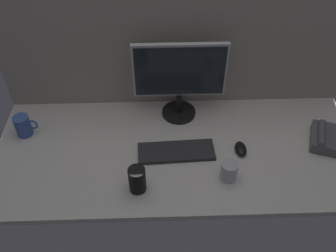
% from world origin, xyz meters
% --- Properties ---
extents(ground_plane, '(1.80, 0.80, 0.03)m').
position_xyz_m(ground_plane, '(0.00, 0.00, -0.01)').
color(ground_plane, beige).
extents(cubicle_wall_back, '(1.80, 0.05, 0.70)m').
position_xyz_m(cubicle_wall_back, '(0.00, 0.38, 0.35)').
color(cubicle_wall_back, gray).
rests_on(cubicle_wall_back, ground_plane).
extents(monitor, '(0.47, 0.18, 0.43)m').
position_xyz_m(monitor, '(0.01, 0.25, 0.24)').
color(monitor, black).
rests_on(monitor, ground_plane).
extents(keyboard, '(0.38, 0.15, 0.02)m').
position_xyz_m(keyboard, '(-0.01, -0.04, 0.01)').
color(keyboard, '#262628').
rests_on(keyboard, ground_plane).
extents(mouse, '(0.06, 0.10, 0.03)m').
position_xyz_m(mouse, '(0.30, -0.04, 0.02)').
color(mouse, black).
rests_on(mouse, ground_plane).
extents(mug_steel, '(0.08, 0.08, 0.09)m').
position_xyz_m(mug_steel, '(0.22, -0.20, 0.05)').
color(mug_steel, '#B2B2B7').
rests_on(mug_steel, ground_plane).
extents(mug_ceramic_blue, '(0.12, 0.08, 0.11)m').
position_xyz_m(mug_ceramic_blue, '(-0.78, 0.12, 0.06)').
color(mug_ceramic_blue, '#38569E').
rests_on(mug_ceramic_blue, ground_plane).
extents(mug_black_travel, '(0.08, 0.08, 0.13)m').
position_xyz_m(mug_black_travel, '(-0.19, -0.25, 0.06)').
color(mug_black_travel, black).
rests_on(mug_black_travel, ground_plane).
extents(desk_phone, '(0.22, 0.24, 0.09)m').
position_xyz_m(desk_phone, '(0.74, -0.00, 0.03)').
color(desk_phone, '#4C4C51').
rests_on(desk_phone, ground_plane).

